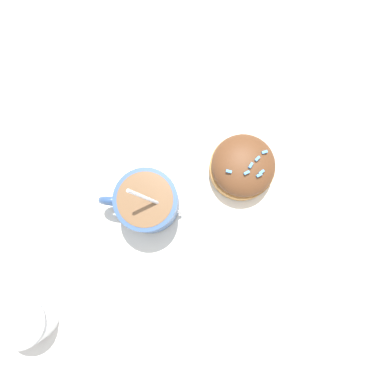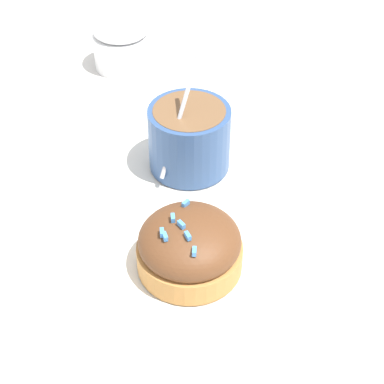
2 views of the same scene
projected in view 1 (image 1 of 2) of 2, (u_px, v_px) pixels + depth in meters
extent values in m
plane|color=silver|center=(194.00, 183.00, 0.51)|extent=(3.00, 3.00, 0.00)
cube|color=white|center=(194.00, 183.00, 0.51)|extent=(0.34, 0.34, 0.00)
cylinder|color=#335184|center=(148.00, 202.00, 0.47)|extent=(0.08, 0.08, 0.06)
cylinder|color=brown|center=(145.00, 200.00, 0.44)|extent=(0.07, 0.07, 0.01)
torus|color=#335184|center=(113.00, 199.00, 0.47)|extent=(0.04, 0.02, 0.04)
ellipsoid|color=silver|center=(136.00, 200.00, 0.49)|extent=(0.03, 0.03, 0.01)
cylinder|color=silver|center=(157.00, 203.00, 0.44)|extent=(0.05, 0.03, 0.11)
cylinder|color=#C18442|center=(242.00, 168.00, 0.50)|extent=(0.09, 0.09, 0.02)
ellipsoid|color=brown|center=(244.00, 166.00, 0.48)|extent=(0.08, 0.08, 0.04)
cube|color=#4C99EA|center=(259.00, 175.00, 0.46)|extent=(0.01, 0.00, 0.00)
cube|color=#4C99EA|center=(251.00, 165.00, 0.46)|extent=(0.01, 0.01, 0.00)
cube|color=#4C99EA|center=(257.00, 157.00, 0.46)|extent=(0.01, 0.01, 0.00)
cube|color=#4C99EA|center=(229.00, 171.00, 0.46)|extent=(0.01, 0.01, 0.00)
cube|color=#4C99EA|center=(247.00, 173.00, 0.46)|extent=(0.01, 0.00, 0.00)
cube|color=#4C99EA|center=(264.00, 152.00, 0.46)|extent=(0.01, 0.00, 0.00)
cube|color=#4C99EA|center=(261.00, 172.00, 0.46)|extent=(0.01, 0.01, 0.00)
cylinder|color=white|center=(28.00, 318.00, 0.46)|extent=(0.07, 0.07, 0.04)
ellipsoid|color=white|center=(17.00, 323.00, 0.44)|extent=(0.06, 0.06, 0.02)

